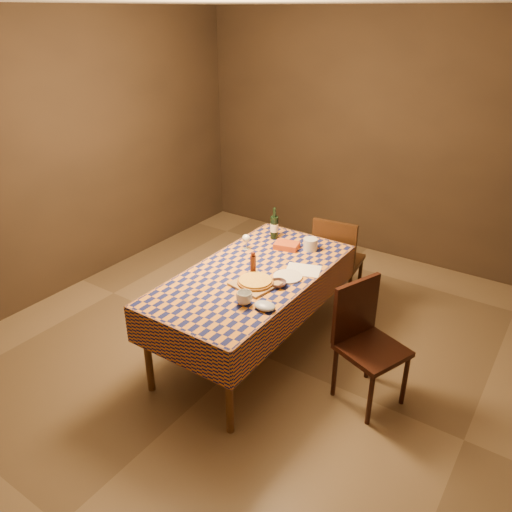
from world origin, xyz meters
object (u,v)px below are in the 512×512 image
pizza (255,281)px  white_plate (288,276)px  chair_far (336,257)px  bowl (278,284)px  cutting_board (255,284)px  chair_right (365,336)px  wine_bottle (274,227)px  dining_table (252,281)px

pizza → white_plate: 0.28m
chair_far → bowl: bearing=-87.3°
cutting_board → chair_right: size_ratio=0.32×
bowl → chair_far: size_ratio=0.13×
cutting_board → chair_right: (0.84, 0.18, -0.26)m
bowl → wine_bottle: bearing=124.2°
pizza → chair_right: bearing=12.4°
wine_bottle → white_plate: size_ratio=1.28×
pizza → white_plate: size_ratio=1.51×
dining_table → chair_right: chair_right is taller
chair_far → chair_right: same height
bowl → chair_right: chair_right is taller
bowl → chair_right: bearing=8.4°
dining_table → wine_bottle: size_ratio=6.28×
pizza → wine_bottle: bearing=112.9°
dining_table → bowl: bowl is taller
wine_bottle → chair_right: 1.39m
bowl → chair_right: size_ratio=0.13×
cutting_board → chair_far: (0.10, 1.23, -0.26)m
dining_table → bowl: bearing=-12.5°
cutting_board → chair_far: size_ratio=0.32×
pizza → chair_right: size_ratio=0.37×
cutting_board → bowl: (0.15, 0.08, 0.01)m
pizza → chair_right: 0.90m
dining_table → chair_right: size_ratio=1.98×
dining_table → cutting_board: (0.13, -0.14, 0.09)m
chair_right → white_plate: bearing=175.2°
pizza → chair_right: chair_right is taller
pizza → chair_right: (0.84, 0.18, -0.28)m
dining_table → wine_bottle: 0.73m
dining_table → white_plate: 0.30m
pizza → wine_bottle: 0.89m
bowl → white_plate: bowl is taller
dining_table → cutting_board: size_ratio=6.11×
bowl → chair_far: chair_far is taller
bowl → wine_bottle: 0.89m
wine_bottle → white_plate: (0.49, -0.57, -0.10)m
chair_right → cutting_board: bearing=-167.6°
cutting_board → bowl: bearing=28.4°
wine_bottle → white_plate: bearing=-49.6°
cutting_board → pizza: pizza is taller
pizza → bowl: 0.17m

